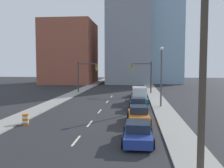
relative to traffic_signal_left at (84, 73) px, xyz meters
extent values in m
cube|color=gray|center=(-1.56, 7.29, -3.73)|extent=(2.41, 91.56, 0.13)
cube|color=gray|center=(13.01, 7.29, -3.73)|extent=(2.41, 91.56, 0.13)
cube|color=beige|center=(5.73, -29.54, -3.79)|extent=(0.16, 2.40, 0.01)
cube|color=beige|center=(5.73, -24.46, -3.79)|extent=(0.16, 2.40, 0.01)
cube|color=beige|center=(5.73, -18.44, -3.79)|extent=(0.16, 2.40, 0.01)
cube|color=beige|center=(5.73, -10.99, -3.79)|extent=(0.16, 2.40, 0.01)
cube|color=beige|center=(5.73, -4.84, -3.79)|extent=(0.16, 2.40, 0.01)
cube|color=#9E513D|center=(-9.49, 25.43, 5.05)|extent=(14.00, 16.00, 17.69)
cube|color=gray|center=(7.45, 29.43, 8.49)|extent=(12.00, 20.00, 24.56)
cube|color=#8CADC6|center=(16.41, 33.43, 10.85)|extent=(13.00, 20.00, 29.29)
cylinder|color=#38383D|center=(-1.08, 0.00, -0.85)|extent=(0.24, 0.24, 5.90)
cylinder|color=#38383D|center=(0.68, 0.00, 1.70)|extent=(3.52, 0.16, 0.16)
cube|color=#B79319|center=(2.44, 0.00, 1.07)|extent=(0.34, 0.32, 1.10)
cylinder|color=#4C0C0C|center=(2.44, -0.17, 1.41)|extent=(0.22, 0.04, 0.22)
cylinder|color=#593F0C|center=(2.44, -0.17, 1.07)|extent=(0.22, 0.04, 0.22)
cylinder|color=#26E53F|center=(2.44, -0.17, 0.73)|extent=(0.22, 0.04, 0.22)
cylinder|color=#38383D|center=(12.52, 0.00, -0.85)|extent=(0.24, 0.24, 5.90)
cylinder|color=#38383D|center=(10.77, 0.00, 1.70)|extent=(3.52, 0.16, 0.16)
cube|color=#B79319|center=(9.01, 0.00, 1.07)|extent=(0.34, 0.32, 1.10)
cylinder|color=#4C0C0C|center=(9.01, -0.17, 1.41)|extent=(0.22, 0.04, 0.22)
cylinder|color=#593F0C|center=(9.01, -0.17, 1.07)|extent=(0.22, 0.04, 0.22)
cylinder|color=#26E53F|center=(9.01, -0.17, 0.73)|extent=(0.22, 0.04, 0.22)
cylinder|color=#473D33|center=(12.75, -34.89, 0.82)|extent=(0.32, 0.32, 9.23)
cylinder|color=orange|center=(0.17, -25.38, -3.70)|extent=(0.56, 0.56, 0.19)
cylinder|color=white|center=(0.17, -25.38, -3.51)|extent=(0.56, 0.56, 0.19)
cylinder|color=orange|center=(0.17, -25.38, -3.32)|extent=(0.56, 0.56, 0.19)
cylinder|color=white|center=(0.17, -25.38, -3.13)|extent=(0.56, 0.56, 0.19)
cylinder|color=orange|center=(0.17, -25.38, -2.94)|extent=(0.56, 0.56, 0.19)
cylinder|color=#4C4C51|center=(12.89, -15.05, -0.29)|extent=(0.20, 0.20, 7.02)
sphere|color=white|center=(12.89, -15.05, 3.44)|extent=(0.44, 0.44, 0.44)
cube|color=navy|center=(9.99, -29.45, -3.30)|extent=(1.81, 4.54, 0.62)
cube|color=#1E2838|center=(9.99, -29.45, -2.70)|extent=(1.59, 2.05, 0.58)
cylinder|color=black|center=(9.06, -28.04, -3.45)|extent=(0.22, 0.68, 0.68)
cylinder|color=black|center=(10.92, -28.05, -3.45)|extent=(0.22, 0.68, 0.68)
cylinder|color=black|center=(9.05, -30.85, -3.45)|extent=(0.22, 0.68, 0.68)
cylinder|color=black|center=(10.91, -30.86, -3.45)|extent=(0.22, 0.68, 0.68)
cube|color=orange|center=(10.07, -23.51, -3.27)|extent=(1.98, 4.68, 0.71)
cube|color=#1E2838|center=(10.07, -23.51, -2.60)|extent=(1.65, 2.14, 0.63)
cylinder|color=black|center=(9.09, -22.12, -3.49)|extent=(0.25, 0.62, 0.61)
cylinder|color=black|center=(10.92, -22.04, -3.49)|extent=(0.25, 0.62, 0.61)
cylinder|color=black|center=(9.21, -24.97, -3.49)|extent=(0.25, 0.62, 0.61)
cylinder|color=black|center=(11.05, -24.89, -3.49)|extent=(0.25, 0.62, 0.61)
cube|color=#141E47|center=(10.07, -16.89, -3.30)|extent=(1.92, 4.26, 0.64)
cube|color=#1E2838|center=(10.07, -16.89, -2.69)|extent=(1.67, 1.92, 0.59)
cylinder|color=black|center=(9.08, -15.58, -3.48)|extent=(0.23, 0.62, 0.62)
cylinder|color=black|center=(11.03, -15.56, -3.48)|extent=(0.23, 0.62, 0.62)
cylinder|color=black|center=(9.11, -18.21, -3.48)|extent=(0.23, 0.62, 0.62)
cylinder|color=black|center=(11.05, -18.19, -3.48)|extent=(0.23, 0.62, 0.62)
cube|color=#196B75|center=(10.27, -10.93, -3.32)|extent=(2.34, 5.75, 0.58)
cube|color=silver|center=(10.28, -11.22, -2.33)|extent=(2.01, 3.58, 1.41)
cylinder|color=black|center=(9.10, -9.20, -3.46)|extent=(0.24, 0.68, 0.67)
cylinder|color=black|center=(11.34, -9.13, -3.46)|extent=(0.24, 0.68, 0.67)
cylinder|color=black|center=(9.21, -12.73, -3.46)|extent=(0.24, 0.68, 0.67)
cylinder|color=black|center=(11.44, -12.66, -3.46)|extent=(0.24, 0.68, 0.67)
cube|color=maroon|center=(10.10, -4.09, -3.29)|extent=(1.95, 4.54, 0.67)
cube|color=#1E2838|center=(10.10, -4.09, -2.65)|extent=(1.66, 2.06, 0.61)
cylinder|color=black|center=(9.19, -2.68, -3.48)|extent=(0.24, 0.63, 0.62)
cylinder|color=black|center=(11.08, -2.73, -3.48)|extent=(0.24, 0.63, 0.62)
cylinder|color=black|center=(9.11, -5.46, -3.48)|extent=(0.24, 0.63, 0.62)
cylinder|color=black|center=(11.00, -5.51, -3.48)|extent=(0.24, 0.63, 0.62)
camera|label=1|loc=(9.86, -46.14, 1.42)|focal=40.00mm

